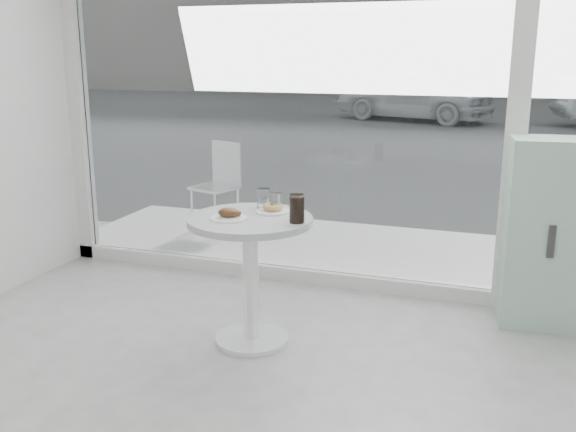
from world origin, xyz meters
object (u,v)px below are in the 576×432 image
at_px(main_table, 251,254).
at_px(water_tumbler_a, 264,200).
at_px(plate_fritter, 230,215).
at_px(patio_chair, 219,180).
at_px(car_white, 414,94).
at_px(plate_donut, 273,209).
at_px(mint_cabinet, 550,233).
at_px(water_tumbler_b, 277,203).
at_px(cola_glass, 297,209).

xyz_separation_m(main_table, water_tumbler_a, (-0.00, 0.22, 0.27)).
bearing_deg(plate_fritter, patio_chair, 116.71).
height_order(car_white, plate_donut, car_white).
height_order(main_table, mint_cabinet, mint_cabinet).
xyz_separation_m(car_white, plate_donut, (1.09, -12.96, 0.13)).
xyz_separation_m(main_table, car_white, (-1.01, 13.11, 0.11)).
relative_size(mint_cabinet, water_tumbler_b, 10.72).
relative_size(main_table, patio_chair, 0.93).
distance_m(main_table, plate_fritter, 0.27).
xyz_separation_m(patio_chair, cola_glass, (1.46, -2.10, 0.33)).
bearing_deg(water_tumbler_b, plate_fritter, -125.38).
bearing_deg(plate_fritter, car_white, 93.99).
distance_m(mint_cabinet, water_tumbler_b, 1.72).
bearing_deg(patio_chair, cola_glass, -36.12).
distance_m(mint_cabinet, plate_fritter, 2.00).
bearing_deg(plate_donut, cola_glass, -39.42).
bearing_deg(plate_donut, water_tumbler_b, 68.53).
bearing_deg(water_tumbler_a, main_table, -89.74).
bearing_deg(main_table, water_tumbler_b, 60.82).
bearing_deg(patio_chair, water_tumbler_b, -37.20).
height_order(plate_fritter, water_tumbler_a, water_tumbler_a).
xyz_separation_m(main_table, patio_chair, (-1.17, 2.07, -0.03)).
distance_m(main_table, patio_chair, 2.38).
distance_m(mint_cabinet, patio_chair, 3.07).
distance_m(patio_chair, water_tumbler_b, 2.30).
relative_size(mint_cabinet, cola_glass, 7.45).
bearing_deg(cola_glass, patio_chair, 124.91).
bearing_deg(water_tumbler_b, plate_donut, -111.47).
xyz_separation_m(mint_cabinet, plate_fritter, (-1.74, -0.97, 0.20)).
xyz_separation_m(mint_cabinet, water_tumbler_a, (-1.65, -0.66, 0.23)).
xyz_separation_m(mint_cabinet, water_tumbler_b, (-1.55, -0.70, 0.23)).
bearing_deg(mint_cabinet, main_table, -158.33).
height_order(plate_fritter, cola_glass, cola_glass).
xyz_separation_m(plate_donut, water_tumbler_a, (-0.09, 0.07, 0.04)).
height_order(mint_cabinet, patio_chair, mint_cabinet).
relative_size(car_white, water_tumbler_b, 35.24).
relative_size(patio_chair, water_tumbler_a, 6.67).
xyz_separation_m(patio_chair, water_tumbler_a, (1.17, -1.86, 0.31)).
xyz_separation_m(plate_fritter, cola_glass, (0.38, 0.06, 0.05)).
bearing_deg(mint_cabinet, cola_glass, -152.73).
height_order(plate_fritter, plate_donut, plate_fritter).
xyz_separation_m(main_table, plate_fritter, (-0.09, -0.09, 0.25)).
xyz_separation_m(plate_donut, water_tumbler_b, (0.01, 0.03, 0.03)).
height_order(mint_cabinet, water_tumbler_a, mint_cabinet).
height_order(main_table, plate_donut, plate_donut).
distance_m(water_tumbler_a, water_tumbler_b, 0.11).
distance_m(plate_fritter, water_tumbler_b, 0.32).
distance_m(plate_donut, cola_glass, 0.27).
height_order(patio_chair, water_tumbler_a, water_tumbler_a).
distance_m(patio_chair, cola_glass, 2.58).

